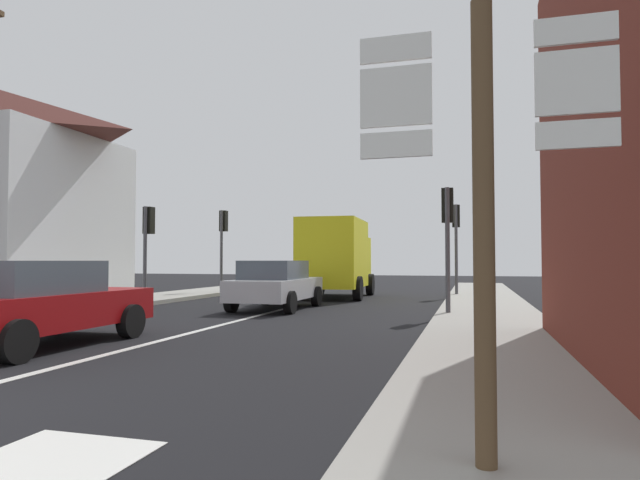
% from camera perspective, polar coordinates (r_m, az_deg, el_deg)
% --- Properties ---
extents(ground_plane, '(80.00, 80.00, 0.00)m').
position_cam_1_polar(ground_plane, '(14.96, -6.08, -7.81)').
color(ground_plane, black).
extents(sidewalk_right, '(2.60, 44.00, 0.14)m').
position_cam_1_polar(sidewalk_right, '(11.92, 17.68, -8.82)').
color(sidewalk_right, gray).
rests_on(sidewalk_right, ground).
extents(sidewalk_left, '(2.60, 44.00, 0.14)m').
position_cam_1_polar(sidewalk_left, '(16.50, -28.42, -6.78)').
color(sidewalk_left, gray).
rests_on(sidewalk_left, ground).
extents(lane_centre_stripe, '(0.16, 12.00, 0.01)m').
position_cam_1_polar(lane_centre_stripe, '(11.36, -13.67, -9.52)').
color(lane_centre_stripe, silver).
rests_on(lane_centre_stripe, ground).
extents(sedan_near, '(1.97, 4.20, 1.47)m').
position_cam_1_polar(sedan_near, '(10.45, -27.66, -5.83)').
color(sedan_near, maroon).
rests_on(sedan_near, ground).
extents(sedan_far, '(2.00, 4.21, 1.47)m').
position_cam_1_polar(sedan_far, '(16.50, -4.64, -4.64)').
color(sedan_far, '#B7BABF').
rests_on(sedan_far, ground).
extents(delivery_truck, '(2.69, 5.10, 3.05)m').
position_cam_1_polar(delivery_truck, '(21.53, 1.70, -1.69)').
color(delivery_truck, yellow).
rests_on(delivery_truck, ground).
extents(route_sign_post, '(1.66, 0.14, 3.20)m').
position_cam_1_polar(route_sign_post, '(3.75, 16.77, 4.63)').
color(route_sign_post, brown).
rests_on(route_sign_post, ground).
extents(traffic_light_far_left, '(0.30, 0.49, 3.64)m').
position_cam_1_polar(traffic_light_far_left, '(23.93, -10.15, 0.80)').
color(traffic_light_far_left, '#47474C').
rests_on(traffic_light_far_left, ground).
extents(traffic_light_far_right, '(0.30, 0.49, 3.72)m').
position_cam_1_polar(traffic_light_far_right, '(22.54, 14.10, 1.16)').
color(traffic_light_far_right, '#47474C').
rests_on(traffic_light_far_right, ground).
extents(traffic_light_near_right, '(0.30, 0.49, 3.37)m').
position_cam_1_polar(traffic_light_near_right, '(14.55, 13.25, 1.91)').
color(traffic_light_near_right, '#47474C').
rests_on(traffic_light_near_right, ground).
extents(traffic_light_near_left, '(0.30, 0.49, 3.26)m').
position_cam_1_polar(traffic_light_near_left, '(18.99, -17.62, 0.78)').
color(traffic_light_near_left, '#47474C').
rests_on(traffic_light_near_left, ground).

